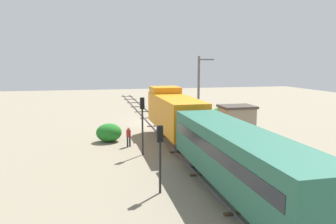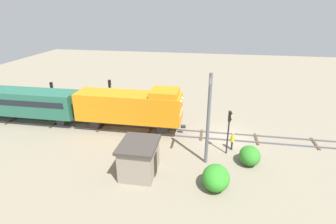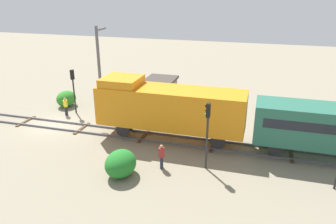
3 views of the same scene
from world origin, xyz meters
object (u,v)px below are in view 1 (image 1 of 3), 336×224
object	(u,v)px
traffic_signal_mid	(142,115)
relay_hut	(237,118)
worker_by_signal	(129,135)
catenary_mast	(199,88)
locomotive	(174,112)
passenger_car_leading	(237,155)
worker_near_track	(172,113)
traffic_signal_near	(180,98)
traffic_signal_far	(160,146)

from	to	relation	value
traffic_signal_mid	relay_hut	world-z (taller)	traffic_signal_mid
worker_by_signal	catenary_mast	xyz separation A→B (m)	(-9.26, -8.96, 3.20)
locomotive	relay_hut	world-z (taller)	locomotive
passenger_car_leading	worker_near_track	xyz separation A→B (m)	(-2.40, -23.83, -1.53)
traffic_signal_near	worker_near_track	bearing A→B (deg)	-32.23
traffic_signal_near	traffic_signal_far	distance (m)	22.32
traffic_signal_far	relay_hut	size ratio (longest dim) A/B	1.09
locomotive	traffic_signal_near	distance (m)	10.50
traffic_signal_far	worker_near_track	xyz separation A→B (m)	(-6.00, -21.76, -1.66)
traffic_signal_mid	relay_hut	xyz separation A→B (m)	(-10.90, -6.53, -1.73)
traffic_signal_near	traffic_signal_mid	xyz separation A→B (m)	(6.60, 13.54, 0.24)
catenary_mast	locomotive	bearing A→B (deg)	58.24
traffic_signal_mid	relay_hut	distance (m)	12.82
passenger_car_leading	traffic_signal_far	world-z (taller)	passenger_car_leading
relay_hut	worker_near_track	bearing A→B (deg)	-55.86
traffic_signal_mid	passenger_car_leading	bearing A→B (deg)	109.16
locomotive	catenary_mast	size ratio (longest dim) A/B	1.47
traffic_signal_far	traffic_signal_mid	bearing A→B (deg)	-91.49
traffic_signal_near	catenary_mast	distance (m)	2.91
passenger_car_leading	catenary_mast	bearing A→B (deg)	-103.24
passenger_car_leading	worker_by_signal	size ratio (longest dim) A/B	8.24
passenger_car_leading	traffic_signal_mid	bearing A→B (deg)	-70.84
traffic_signal_mid	locomotive	bearing A→B (deg)	-133.77
worker_near_track	locomotive	bearing A→B (deg)	-18.81
catenary_mast	traffic_signal_far	bearing A→B (deg)	65.98
locomotive	catenary_mast	world-z (taller)	catenary_mast
traffic_signal_near	traffic_signal_mid	bearing A→B (deg)	64.02
traffic_signal_far	relay_hut	xyz separation A→B (m)	(-11.10, -14.24, -1.27)
locomotive	worker_by_signal	size ratio (longest dim) A/B	6.82
locomotive	passenger_car_leading	xyz separation A→B (m)	(0.00, 13.34, -0.25)
worker_by_signal	traffic_signal_mid	bearing A→B (deg)	161.40
relay_hut	catenary_mast	bearing A→B (deg)	-64.88
worker_near_track	relay_hut	bearing A→B (deg)	28.21
locomotive	worker_near_track	size ratio (longest dim) A/B	6.82
traffic_signal_far	worker_by_signal	size ratio (longest dim) A/B	2.24
locomotive	traffic_signal_near	bearing A→B (deg)	-107.75
locomotive	worker_by_signal	world-z (taller)	locomotive
relay_hut	traffic_signal_far	bearing A→B (deg)	52.07
locomotive	worker_near_track	bearing A→B (deg)	-102.88
traffic_signal_mid	relay_hut	bearing A→B (deg)	-149.08
locomotive	traffic_signal_mid	size ratio (longest dim) A/B	2.57
traffic_signal_near	traffic_signal_mid	distance (m)	15.07
traffic_signal_near	catenary_mast	size ratio (longest dim) A/B	0.53
traffic_signal_mid	worker_near_track	bearing A→B (deg)	-112.43
catenary_mast	relay_hut	distance (m)	6.39
locomotive	catenary_mast	xyz separation A→B (m)	(-5.06, -8.18, 1.42)
traffic_signal_far	locomotive	bearing A→B (deg)	-107.72
traffic_signal_near	relay_hut	bearing A→B (deg)	121.50
locomotive	relay_hut	distance (m)	8.19
traffic_signal_near	relay_hut	world-z (taller)	traffic_signal_near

